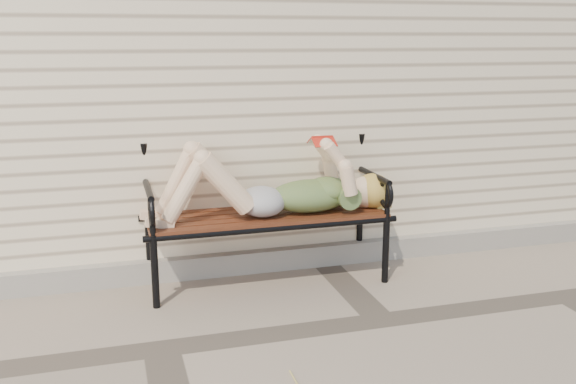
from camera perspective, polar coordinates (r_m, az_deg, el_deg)
name	(u,v)px	position (r m, az deg, el deg)	size (l,w,h in m)	color
ground	(162,349)	(3.52, -11.18, -13.50)	(80.00, 80.00, 0.00)	gray
house_wall	(124,46)	(6.13, -14.41, 12.43)	(8.00, 4.00, 3.00)	beige
foundation_strip	(148,272)	(4.37, -12.37, -6.92)	(8.00, 0.10, 0.15)	gray
garden_bench	(263,188)	(4.23, -2.26, 0.36)	(1.70, 0.68, 1.10)	black
reading_woman	(270,187)	(4.10, -1.62, 0.46)	(1.60, 0.36, 0.50)	#0A3748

